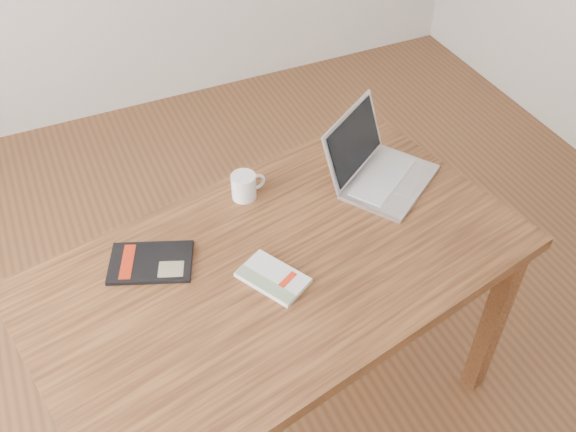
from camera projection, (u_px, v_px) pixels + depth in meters
name	position (u px, v px, depth m)	size (l,w,h in m)	color
room	(232.00, 58.00, 1.34)	(4.04, 4.04, 2.70)	brown
desk	(281.00, 283.00, 1.80)	(1.47, 1.03, 0.75)	brown
white_guidebook	(273.00, 278.00, 1.69)	(0.18, 0.21, 0.02)	silver
black_guidebook	(151.00, 262.00, 1.73)	(0.26, 0.22, 0.01)	black
laptop	(377.00, 167.00, 1.96)	(0.40, 0.39, 0.20)	silver
coffee_mug	(245.00, 186.00, 1.90)	(0.11, 0.07, 0.08)	white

